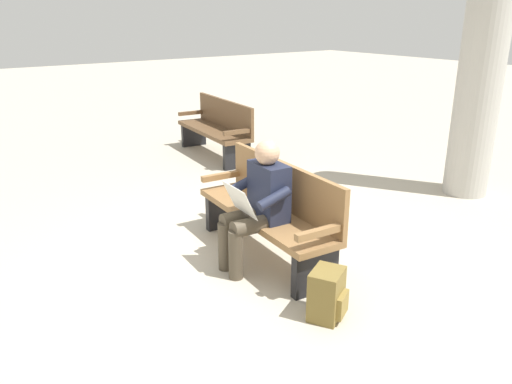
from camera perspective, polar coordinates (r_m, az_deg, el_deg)
name	(u,v)px	position (r m, az deg, el deg)	size (l,w,h in m)	color
ground_plane	(264,255)	(4.94, 0.92, -7.09)	(40.00, 40.00, 0.00)	#B7AD99
bench_near	(271,209)	(4.79, 1.67, -1.98)	(1.83, 0.63, 0.90)	olive
person_seated	(258,202)	(4.49, 0.23, -1.15)	(0.59, 0.60, 1.18)	#1E2338
backpack	(327,295)	(3.96, 8.02, -11.36)	(0.34, 0.35, 0.40)	brown
bench_far	(217,128)	(8.24, -4.40, 7.20)	(1.84, 0.65, 0.90)	brown
support_pillar	(482,65)	(6.82, 24.09, 12.94)	(0.54, 0.54, 3.25)	#B2AFA8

